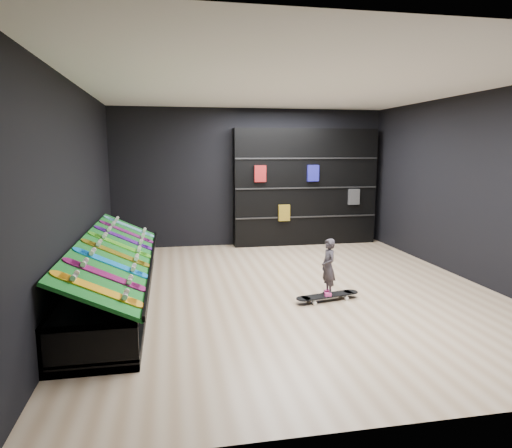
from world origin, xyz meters
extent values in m
cube|color=tan|center=(0.00, 0.00, 0.00)|extent=(6.00, 7.00, 0.01)
cube|color=white|center=(0.00, 0.00, 3.00)|extent=(6.00, 7.00, 0.01)
cube|color=black|center=(0.00, 3.50, 1.50)|extent=(6.00, 0.02, 3.00)
cube|color=black|center=(0.00, -3.50, 1.50)|extent=(6.00, 0.02, 3.00)
cube|color=black|center=(-3.00, 0.00, 1.50)|extent=(0.02, 7.00, 3.00)
cube|color=black|center=(3.00, 0.00, 1.50)|extent=(0.02, 7.00, 3.00)
cube|color=#0E5817|center=(-2.50, 0.00, 0.71)|extent=(0.92, 4.50, 0.46)
cube|color=black|center=(1.21, 3.32, 1.28)|extent=(3.21, 0.37, 2.57)
imported|color=black|center=(0.38, -0.58, 0.33)|extent=(0.14, 0.19, 0.48)
camera|label=1|loc=(-1.77, -6.46, 2.10)|focal=32.00mm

